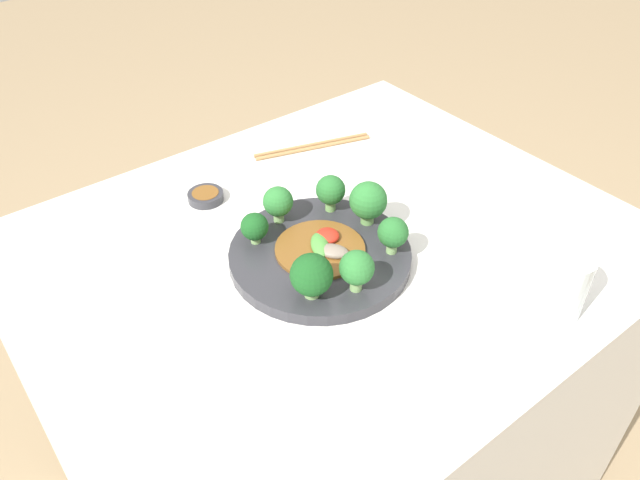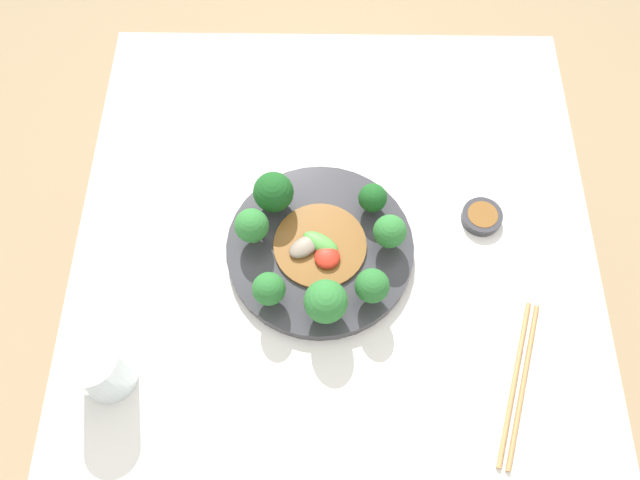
{
  "view_description": "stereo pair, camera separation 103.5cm",
  "coord_description": "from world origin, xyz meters",
  "px_view_note": "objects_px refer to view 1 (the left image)",
  "views": [
    {
      "loc": [
        -0.48,
        -0.59,
        1.37
      ],
      "look_at": [
        -0.04,
        -0.02,
        0.78
      ],
      "focal_mm": 35.0,
      "sensor_mm": 36.0,
      "label": 1
    },
    {
      "loc": [
        0.35,
        -0.02,
        1.59
      ],
      "look_at": [
        -0.04,
        -0.02,
        0.78
      ],
      "focal_mm": 35.0,
      "sensor_mm": 36.0,
      "label": 2
    }
  ],
  "objects_px": {
    "plate": "(320,255)",
    "broccoli_southwest": "(311,275)",
    "broccoli_east": "(368,201)",
    "chopsticks": "(313,146)",
    "broccoli_northeast": "(331,191)",
    "broccoli_south": "(357,268)",
    "broccoli_southeast": "(393,233)",
    "drinking_glass": "(560,283)",
    "sauce_dish": "(206,196)",
    "broccoli_northwest": "(255,227)",
    "stirfry_center": "(323,247)",
    "broccoli_north": "(278,202)"
  },
  "relations": [
    {
      "from": "plate",
      "to": "broccoli_north",
      "type": "bearing_deg",
      "value": 93.67
    },
    {
      "from": "broccoli_east",
      "to": "broccoli_southwest",
      "type": "xyz_separation_m",
      "value": [
        -0.17,
        -0.08,
        -0.0
      ]
    },
    {
      "from": "broccoli_south",
      "to": "sauce_dish",
      "type": "height_order",
      "value": "broccoli_south"
    },
    {
      "from": "stirfry_center",
      "to": "plate",
      "type": "bearing_deg",
      "value": 157.12
    },
    {
      "from": "drinking_glass",
      "to": "broccoli_east",
      "type": "bearing_deg",
      "value": 107.16
    },
    {
      "from": "broccoli_north",
      "to": "broccoli_northeast",
      "type": "distance_m",
      "value": 0.09
    },
    {
      "from": "plate",
      "to": "drinking_glass",
      "type": "xyz_separation_m",
      "value": [
        0.19,
        -0.28,
        0.04
      ]
    },
    {
      "from": "broccoli_north",
      "to": "broccoli_south",
      "type": "bearing_deg",
      "value": -91.64
    },
    {
      "from": "broccoli_southeast",
      "to": "broccoli_east",
      "type": "bearing_deg",
      "value": 75.99
    },
    {
      "from": "broccoli_southeast",
      "to": "broccoli_southwest",
      "type": "xyz_separation_m",
      "value": [
        -0.15,
        -0.0,
        0.0
      ]
    },
    {
      "from": "broccoli_north",
      "to": "broccoli_southwest",
      "type": "xyz_separation_m",
      "value": [
        -0.06,
        -0.17,
        0.0
      ]
    },
    {
      "from": "broccoli_northeast",
      "to": "stirfry_center",
      "type": "relative_size",
      "value": 0.46
    },
    {
      "from": "broccoli_southeast",
      "to": "plate",
      "type": "bearing_deg",
      "value": 140.47
    },
    {
      "from": "chopsticks",
      "to": "broccoli_north",
      "type": "bearing_deg",
      "value": -139.2
    },
    {
      "from": "broccoli_south",
      "to": "broccoli_northwest",
      "type": "xyz_separation_m",
      "value": [
        -0.05,
        0.17,
        -0.01
      ]
    },
    {
      "from": "broccoli_southwest",
      "to": "drinking_glass",
      "type": "bearing_deg",
      "value": -39.26
    },
    {
      "from": "broccoli_northeast",
      "to": "sauce_dish",
      "type": "bearing_deg",
      "value": 127.86
    },
    {
      "from": "broccoli_southeast",
      "to": "chopsticks",
      "type": "bearing_deg",
      "value": 71.95
    },
    {
      "from": "broccoli_east",
      "to": "sauce_dish",
      "type": "distance_m",
      "value": 0.29
    },
    {
      "from": "broccoli_north",
      "to": "broccoli_south",
      "type": "relative_size",
      "value": 0.96
    },
    {
      "from": "stirfry_center",
      "to": "chopsticks",
      "type": "height_order",
      "value": "stirfry_center"
    },
    {
      "from": "sauce_dish",
      "to": "stirfry_center",
      "type": "bearing_deg",
      "value": -76.02
    },
    {
      "from": "broccoli_southeast",
      "to": "sauce_dish",
      "type": "relative_size",
      "value": 0.98
    },
    {
      "from": "broccoli_southwest",
      "to": "chopsticks",
      "type": "xyz_separation_m",
      "value": [
        0.26,
        0.34,
        -0.05
      ]
    },
    {
      "from": "broccoli_southeast",
      "to": "broccoli_northeast",
      "type": "distance_m",
      "value": 0.14
    },
    {
      "from": "broccoli_east",
      "to": "broccoli_northwest",
      "type": "xyz_separation_m",
      "value": [
        -0.17,
        0.07,
        -0.01
      ]
    },
    {
      "from": "broccoli_southeast",
      "to": "broccoli_southwest",
      "type": "height_order",
      "value": "broccoli_southwest"
    },
    {
      "from": "broccoli_north",
      "to": "broccoli_east",
      "type": "height_order",
      "value": "broccoli_east"
    },
    {
      "from": "broccoli_east",
      "to": "chopsticks",
      "type": "relative_size",
      "value": 0.32
    },
    {
      "from": "stirfry_center",
      "to": "sauce_dish",
      "type": "bearing_deg",
      "value": 103.98
    },
    {
      "from": "plate",
      "to": "broccoli_southwest",
      "type": "distance_m",
      "value": 0.11
    },
    {
      "from": "broccoli_east",
      "to": "sauce_dish",
      "type": "relative_size",
      "value": 1.19
    },
    {
      "from": "chopsticks",
      "to": "plate",
      "type": "bearing_deg",
      "value": -125.5
    },
    {
      "from": "broccoli_northeast",
      "to": "drinking_glass",
      "type": "xyz_separation_m",
      "value": [
        0.11,
        -0.35,
        -0.01
      ]
    },
    {
      "from": "broccoli_northwest",
      "to": "chopsticks",
      "type": "distance_m",
      "value": 0.33
    },
    {
      "from": "broccoli_north",
      "to": "broccoli_east",
      "type": "relative_size",
      "value": 0.85
    },
    {
      "from": "broccoli_southwest",
      "to": "sauce_dish",
      "type": "bearing_deg",
      "value": 88.11
    },
    {
      "from": "plate",
      "to": "broccoli_east",
      "type": "relative_size",
      "value": 3.8
    },
    {
      "from": "broccoli_east",
      "to": "broccoli_northeast",
      "type": "relative_size",
      "value": 1.16
    },
    {
      "from": "plate",
      "to": "broccoli_north",
      "type": "distance_m",
      "value": 0.11
    },
    {
      "from": "broccoli_south",
      "to": "drinking_glass",
      "type": "bearing_deg",
      "value": -42.15
    },
    {
      "from": "broccoli_northeast",
      "to": "chopsticks",
      "type": "distance_m",
      "value": 0.24
    },
    {
      "from": "broccoli_north",
      "to": "drinking_glass",
      "type": "relative_size",
      "value": 0.63
    },
    {
      "from": "plate",
      "to": "broccoli_south",
      "type": "height_order",
      "value": "broccoli_south"
    },
    {
      "from": "plate",
      "to": "drinking_glass",
      "type": "relative_size",
      "value": 2.82
    },
    {
      "from": "broccoli_southeast",
      "to": "sauce_dish",
      "type": "height_order",
      "value": "broccoli_southeast"
    },
    {
      "from": "broccoli_northwest",
      "to": "broccoli_southeast",
      "type": "bearing_deg",
      "value": -44.4
    },
    {
      "from": "plate",
      "to": "sauce_dish",
      "type": "bearing_deg",
      "value": 103.27
    },
    {
      "from": "broccoli_east",
      "to": "broccoli_north",
      "type": "bearing_deg",
      "value": 140.36
    },
    {
      "from": "broccoli_north",
      "to": "sauce_dish",
      "type": "distance_m",
      "value": 0.16
    }
  ]
}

